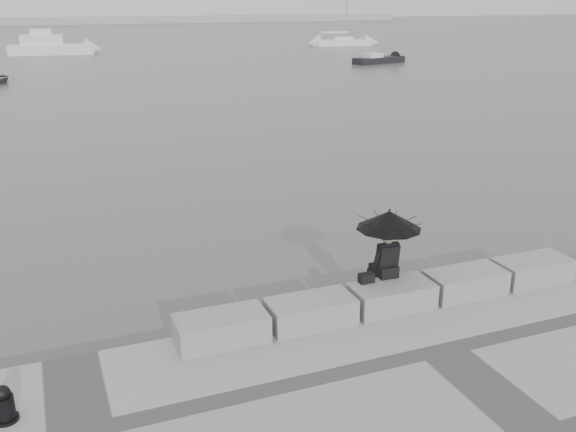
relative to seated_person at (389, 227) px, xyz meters
name	(u,v)px	position (x,y,z in m)	size (l,w,h in m)	color
ground	(378,321)	(-0.09, 0.06, -2.03)	(360.00, 360.00, 0.00)	#4A4D4F
stone_block_far_left	(221,329)	(-3.49, -0.39, -1.28)	(1.60, 0.80, 0.50)	slate
stone_block_left	(311,312)	(-1.79, -0.39, -1.28)	(1.60, 0.80, 0.50)	slate
stone_block_centre	(392,297)	(-0.09, -0.39, -1.28)	(1.60, 0.80, 0.50)	slate
stone_block_right	(465,283)	(1.61, -0.39, -1.28)	(1.60, 0.80, 0.50)	slate
stone_block_far_right	(532,270)	(3.31, -0.39, -1.28)	(1.60, 0.80, 0.50)	slate
seated_person	(389,227)	(0.00, 0.00, 0.00)	(1.27, 1.27, 1.39)	black
bag	(366,278)	(-0.51, -0.11, -0.93)	(0.29, 0.17, 0.19)	black
mooring_bollard	(4,407)	(-6.96, -1.40, -1.29)	(0.36, 0.36, 0.57)	black
distant_landmass	(11,21)	(-8.23, 154.57, -1.13)	(180.00, 8.00, 2.80)	#9C9FA1
sailboat_right	(342,42)	(33.10, 68.80, -1.49)	(7.41, 3.54, 12.90)	white
motor_cruiser	(52,46)	(-3.28, 68.96, -1.13)	(9.37, 3.92, 4.50)	white
small_motorboat	(379,60)	(26.05, 46.50, -1.71)	(5.85, 2.97, 1.10)	black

